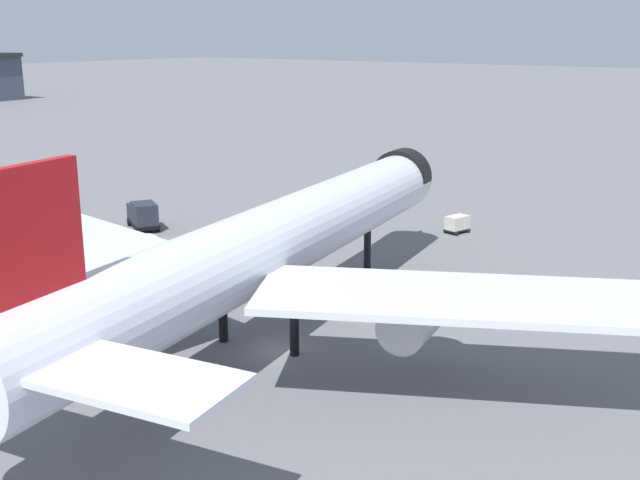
% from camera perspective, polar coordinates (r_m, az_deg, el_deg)
% --- Properties ---
extents(ground, '(900.00, 900.00, 0.00)m').
position_cam_1_polar(ground, '(51.84, -2.93, -8.27)').
color(ground, slate).
extents(airliner_near_gate, '(56.92, 51.38, 15.17)m').
position_cam_1_polar(airliner_near_gate, '(52.29, -3.50, -0.31)').
color(airliner_near_gate, silver).
rests_on(airliner_near_gate, ground).
extents(service_truck_front, '(4.69, 5.92, 3.00)m').
position_cam_1_polar(service_truck_front, '(85.35, -12.86, 1.84)').
color(service_truck_front, black).
rests_on(service_truck_front, ground).
extents(baggage_cart_trailing, '(2.70, 2.37, 1.82)m').
position_cam_1_polar(baggage_cart_trailing, '(82.98, 10.01, 1.18)').
color(baggage_cart_trailing, black).
rests_on(baggage_cart_trailing, ground).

